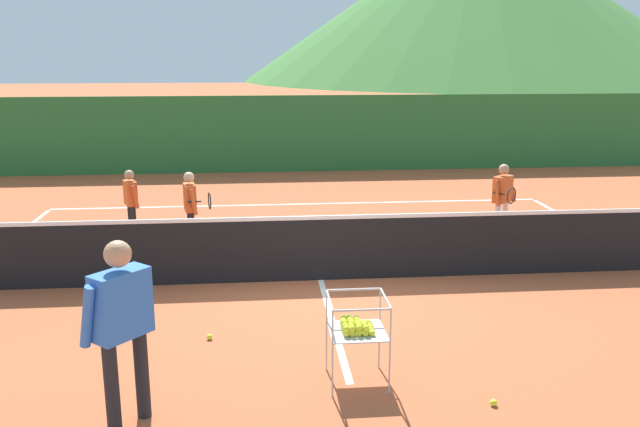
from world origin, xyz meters
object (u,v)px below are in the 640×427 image
Objects in this scene: tennis_net at (321,247)px; student_1 at (191,202)px; ball_cart at (356,327)px; instructor at (122,316)px; student_2 at (503,194)px; tennis_ball_0 at (210,337)px; tennis_ball_1 at (137,327)px; tennis_ball_5 at (494,403)px; student_0 at (131,198)px.

student_1 reaches higher than tennis_net.
instructor is at bearing -164.85° from ball_cart.
student_2 reaches higher than tennis_net.
tennis_ball_0 is (-4.90, -3.87, -0.77)m from student_2.
tennis_net is at bearing -150.61° from student_2.
student_2 reaches higher than tennis_ball_1.
tennis_ball_5 is at bearing -70.71° from tennis_net.
ball_cart is (0.06, -3.12, 0.10)m from tennis_net.
tennis_net is 2.76m from student_1.
tennis_ball_1 is (-0.89, 0.36, 0.00)m from tennis_ball_0.
student_2 is (5.50, 5.62, -0.23)m from instructor.
instructor is at bearing -108.98° from tennis_ball_0.
tennis_ball_0 is 1.00× the size of tennis_ball_1.
ball_cart is (-3.35, -5.04, -0.21)m from student_2.
student_2 is 19.75× the size of tennis_ball_5.
tennis_net is 2.50m from tennis_ball_0.
tennis_net reaches higher than tennis_ball_1.
ball_cart is (3.19, -5.66, -0.15)m from student_0.
student_0 is (-1.04, 6.24, -0.29)m from instructor.
student_1 is at bearing 112.69° from ball_cart.
tennis_net is 157.54× the size of tennis_ball_0.
student_0 is 4.84m from tennis_ball_0.
tennis_ball_1 is at bearing 97.85° from instructor.
tennis_ball_5 is (3.68, -2.13, 0.00)m from tennis_ball_1.
student_2 is at bearing 0.67° from student_1.
tennis_net is 11.92× the size of ball_cart.
tennis_ball_0 and tennis_ball_1 have the same top height.
tennis_ball_1 is (-0.29, 2.11, -1.00)m from instructor.
student_1 is at bearing 137.35° from tennis_net.
student_1 reaches higher than tennis_ball_0.
ball_cart is at bearing -67.31° from student_1.
tennis_ball_1 is (-2.44, 1.53, -0.56)m from ball_cart.
student_2 is 6.29m from tennis_ball_0.
ball_cart is 13.22× the size of tennis_ball_0.
tennis_net is 157.54× the size of tennis_ball_5.
tennis_ball_0 is (0.53, -3.81, -0.75)m from student_1.
student_0 reaches higher than tennis_ball_5.
student_0 reaches higher than tennis_net.
student_2 is (6.54, -0.62, 0.06)m from student_0.
tennis_ball_1 is (-0.36, -3.45, -0.75)m from student_1.
student_1 is (1.11, -0.68, 0.04)m from student_0.
instructor is at bearing -134.37° from student_2.
student_1 is 19.25× the size of tennis_ball_1.
tennis_ball_1 is at bearing -146.21° from tennis_net.
student_0 is 0.95× the size of student_1.
ball_cart is at bearing 15.15° from instructor.
ball_cart is 13.22× the size of tennis_ball_1.
instructor is 2.35m from tennis_ball_1.
tennis_net is 157.54× the size of tennis_ball_1.
student_2 is 6.07m from tennis_ball_5.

